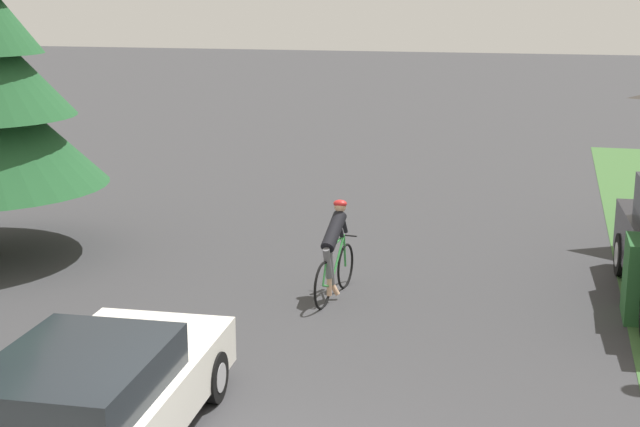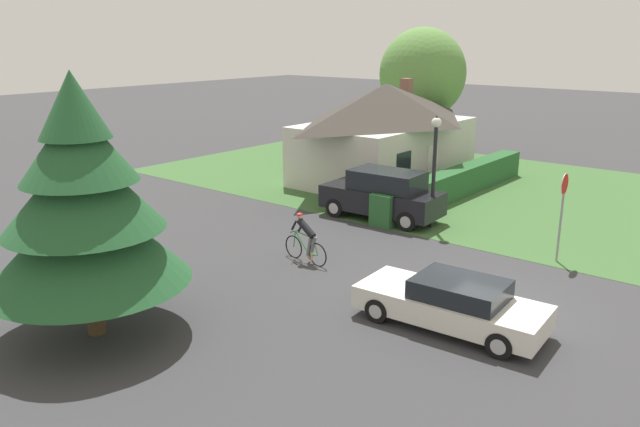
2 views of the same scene
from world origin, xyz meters
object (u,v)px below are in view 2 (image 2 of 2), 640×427
cyclist (306,239)px  parked_suv_right (383,195)px  sedan_left_lane (452,303)px  street_lamp (435,154)px  deciduous_tree_right (423,74)px  cottage_house (385,130)px  conifer_tall_near (84,204)px  stop_sign (563,200)px

cyclist → parked_suv_right: 5.51m
sedan_left_lane → parked_suv_right: (6.64, 6.43, 0.34)m
sedan_left_lane → street_lamp: street_lamp is taller
parked_suv_right → deciduous_tree_right: deciduous_tree_right is taller
street_lamp → cyclist: bearing=167.9°
cottage_house → parked_suv_right: (-5.83, -3.82, -1.44)m
street_lamp → deciduous_tree_right: deciduous_tree_right is taller
cottage_house → parked_suv_right: size_ratio=2.04×
cyclist → sedan_left_lane: bearing=173.6°
conifer_tall_near → street_lamp: bearing=-8.8°
sedan_left_lane → conifer_tall_near: conifer_tall_near is taller
parked_suv_right → street_lamp: street_lamp is taller
cyclist → conifer_tall_near: 7.26m
cottage_house → street_lamp: 8.10m
conifer_tall_near → sedan_left_lane: bearing=-48.5°
parked_suv_right → stop_sign: (-0.46, -6.83, 1.02)m
conifer_tall_near → deciduous_tree_right: deciduous_tree_right is taller
deciduous_tree_right → stop_sign: bearing=-136.2°
sedan_left_lane → deciduous_tree_right: (19.52, 12.41, 4.05)m
sedan_left_lane → deciduous_tree_right: bearing=-61.2°
parked_suv_right → stop_sign: bearing=172.9°
parked_suv_right → conifer_tall_near: 12.45m
cyclist → stop_sign: size_ratio=0.65×
cyclist → street_lamp: (5.67, -1.22, 1.98)m
stop_sign → deciduous_tree_right: size_ratio=0.39×
parked_suv_right → sedan_left_lane: bearing=130.8°
parked_suv_right → cyclist: bearing=95.0°
cottage_house → stop_sign: size_ratio=3.40×
parked_suv_right → cottage_house: bearing=-60.0°
sedan_left_lane → street_lamp: 8.44m
sedan_left_lane → conifer_tall_near: (-5.61, 6.35, 2.56)m
parked_suv_right → street_lamp: bearing=-176.9°
street_lamp → conifer_tall_near: bearing=171.2°
deciduous_tree_right → parked_suv_right: bearing=-155.1°
parked_suv_right → conifer_tall_near: size_ratio=0.77×
cottage_house → deciduous_tree_right: (7.05, 2.15, 2.26)m
stop_sign → deciduous_tree_right: 18.69m
sedan_left_lane → cyclist: size_ratio=2.54×
cottage_house → sedan_left_lane: (-12.48, -10.25, -1.79)m
conifer_tall_near → cyclist: bearing=-5.9°
cottage_house → cyclist: 12.30m
sedan_left_lane → cyclist: cyclist is taller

